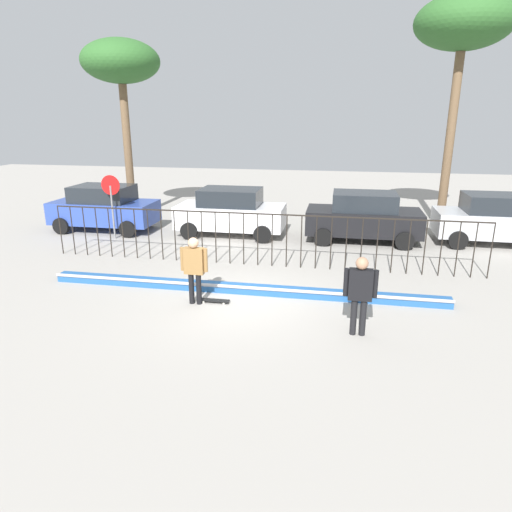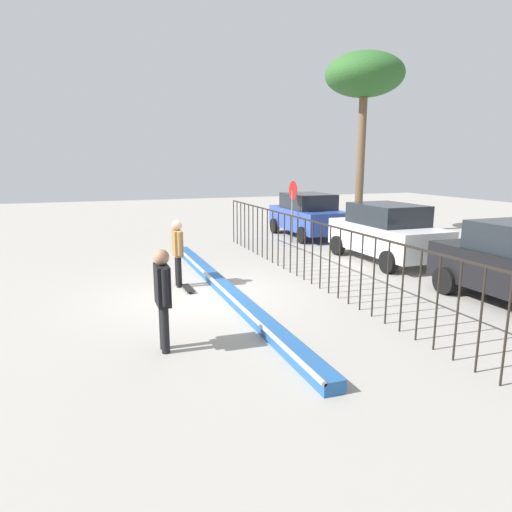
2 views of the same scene
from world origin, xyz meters
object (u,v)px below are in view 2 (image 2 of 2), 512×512
Objects in this scene: parked_car_white at (386,232)px; stop_sign at (293,203)px; skateboard at (188,288)px; palm_tree_short at (364,78)px; parked_car_blue at (308,215)px; skateboarder at (178,247)px; camera_operator at (163,291)px.

stop_sign is at bearing -159.95° from parked_car_white.
skateboard is 0.19× the size of parked_car_white.
skateboard is 0.10× the size of palm_tree_short.
parked_car_blue reaches higher than skateboard.
skateboarder is 0.23× the size of palm_tree_short.
parked_car_blue reaches higher than camera_operator.
palm_tree_short reaches higher than skateboarder.
palm_tree_short is at bearing 158.78° from parked_car_white.
camera_operator is at bearing -56.34° from parked_car_white.
camera_operator is 9.41m from parked_car_white.
parked_car_blue is at bearing -90.68° from palm_tree_short.
parked_car_blue is at bearing 141.59° from skateboarder.
camera_operator is 0.72× the size of stop_sign.
skateboard is at bearing -41.99° from parked_car_blue.
skateboarder is at bearing -56.92° from palm_tree_short.
parked_car_blue is 5.43m from parked_car_white.
palm_tree_short is (-6.62, 9.30, 6.74)m from skateboard.
camera_operator is 0.23× the size of palm_tree_short.
skateboarder is at bearing -47.76° from stop_sign.
skateboarder is at bearing -44.66° from parked_car_blue.
stop_sign is at bearing -37.08° from camera_operator.
palm_tree_short reaches higher than parked_car_white.
parked_car_blue is (-6.65, 6.74, 0.91)m from skateboard.
skateboarder is 4.21m from camera_operator.
stop_sign reaches higher than skateboard.
parked_car_blue is at bearing 130.35° from stop_sign.
camera_operator is 11.43m from stop_sign.
skateboarder is 0.41× the size of parked_car_blue.
stop_sign is (1.03, -1.21, 0.64)m from parked_car_blue.
parked_car_blue is 6.36m from palm_tree_short.
parked_car_white is 8.29m from palm_tree_short.
camera_operator reaches higher than skateboard.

